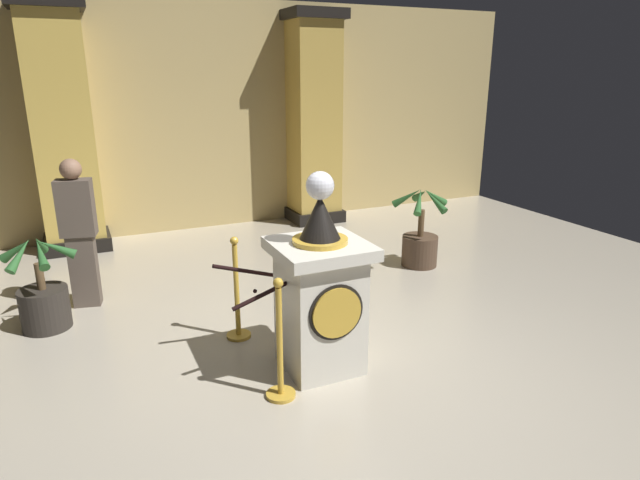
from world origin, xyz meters
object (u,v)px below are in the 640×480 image
object	(u,v)px
potted_palm_right	(420,241)
bystander_guest	(79,230)
potted_palm_left	(43,299)
stanchion_far	(280,357)
pedestal_clock	(320,294)
stanchion_near	(237,303)

from	to	relation	value
potted_palm_right	bystander_guest	size ratio (longest dim) A/B	0.68
potted_palm_left	bystander_guest	size ratio (longest dim) A/B	0.62
stanchion_far	bystander_guest	distance (m)	2.96
potted_palm_right	stanchion_far	bearing A→B (deg)	-142.54
potted_palm_left	bystander_guest	distance (m)	0.82
bystander_guest	pedestal_clock	bearing A→B (deg)	-51.82
potted_palm_left	potted_palm_right	world-z (taller)	potted_palm_right
stanchion_near	stanchion_far	bearing A→B (deg)	-89.26
stanchion_near	potted_palm_right	xyz separation A→B (m)	(2.81, 1.00, -0.02)
pedestal_clock	stanchion_far	xyz separation A→B (m)	(-0.48, -0.29, -0.34)
stanchion_near	pedestal_clock	bearing A→B (deg)	-59.44
stanchion_near	potted_palm_right	bearing A→B (deg)	19.64
stanchion_near	bystander_guest	distance (m)	2.03
stanchion_near	bystander_guest	world-z (taller)	bystander_guest
bystander_guest	potted_palm_right	bearing A→B (deg)	-6.29
pedestal_clock	potted_palm_right	distance (m)	2.98
stanchion_near	potted_palm_left	world-z (taller)	stanchion_near
pedestal_clock	bystander_guest	bearing A→B (deg)	128.18
pedestal_clock	stanchion_far	world-z (taller)	pedestal_clock
pedestal_clock	stanchion_near	distance (m)	1.04
pedestal_clock	potted_palm_right	bearing A→B (deg)	38.63
stanchion_far	potted_palm_right	xyz separation A→B (m)	(2.80, 2.14, -0.02)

